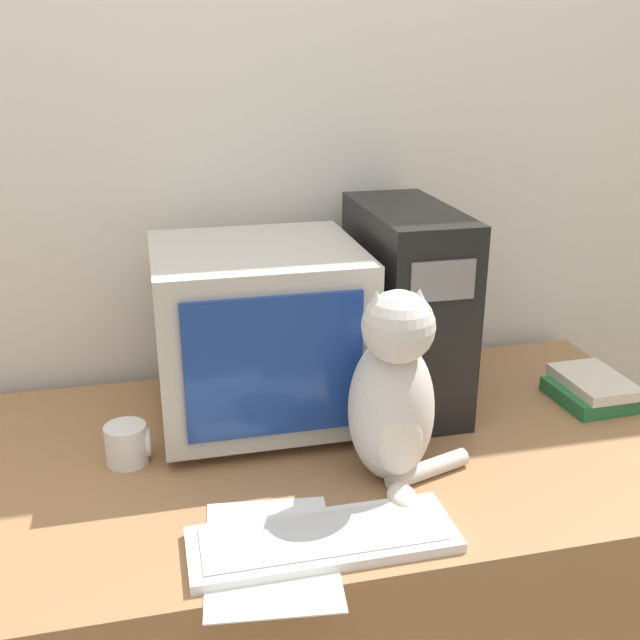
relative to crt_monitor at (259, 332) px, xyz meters
name	(u,v)px	position (x,y,z in m)	size (l,w,h in m)	color
wall_back	(246,157)	(0.03, 0.31, 0.32)	(7.00, 0.05, 2.50)	silver
desk	(290,595)	(0.03, -0.16, -0.56)	(1.74, 0.82, 0.73)	#9E7047
crt_monitor	(259,332)	(0.00, 0.00, 0.00)	(0.43, 0.40, 0.39)	#BCB7AD
computer_tower	(405,306)	(0.34, 0.02, 0.02)	(0.19, 0.41, 0.45)	black
keyboard	(323,539)	(0.03, -0.47, -0.19)	(0.44, 0.15, 0.02)	silver
cat	(394,397)	(0.20, -0.30, -0.03)	(0.25, 0.24, 0.38)	silver
book_stack	(591,389)	(0.75, -0.10, -0.17)	(0.16, 0.20, 0.06)	#28703D
pen	(231,530)	(-0.12, -0.40, -0.20)	(0.15, 0.02, 0.01)	navy
paper_sheet	(271,553)	(-0.06, -0.47, -0.20)	(0.24, 0.32, 0.00)	white
mug	(128,444)	(-0.28, -0.13, -0.16)	(0.09, 0.08, 0.08)	white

